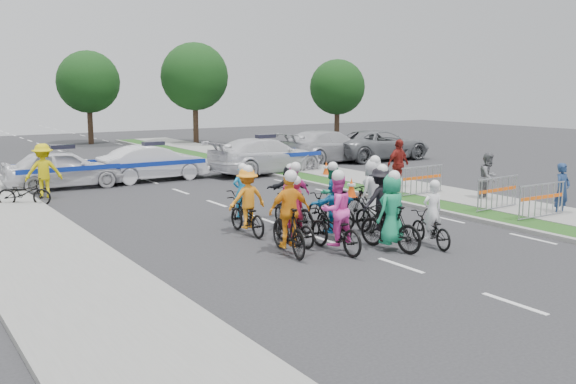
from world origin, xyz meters
TOP-DOWN VIEW (x-y plane):
  - ground at (0.00, 0.00)m, footprint 90.00×90.00m
  - curb_right at (5.10, 5.00)m, footprint 0.20×60.00m
  - grass_strip at (5.80, 5.00)m, footprint 1.20×60.00m
  - sidewalk_right at (7.60, 5.00)m, footprint 2.40×60.00m
  - sidewalk_left at (-6.50, 5.00)m, footprint 3.00×60.00m
  - rider_0 at (1.82, 0.91)m, footprint 0.88×1.72m
  - rider_1 at (0.72, 1.16)m, footprint 0.89×1.92m
  - rider_2 at (-0.49, 1.75)m, footprint 0.83×1.96m
  - rider_3 at (-1.54, 2.16)m, footprint 1.07×1.99m
  - rider_4 at (1.45, 2.41)m, footprint 1.07×1.90m
  - rider_5 at (0.31, 2.85)m, footprint 1.34×1.60m
  - rider_6 at (-0.91, 2.91)m, footprint 0.63×1.73m
  - rider_7 at (2.12, 3.48)m, footprint 0.94×1.99m
  - rider_8 at (1.08, 4.04)m, footprint 0.92×1.90m
  - rider_9 at (-0.08, 4.16)m, footprint 0.98×1.84m
  - rider_10 at (-1.35, 4.51)m, footprint 1.05×1.85m
  - rider_11 at (0.72, 5.64)m, footprint 1.38×1.64m
  - rider_12 at (-0.76, 5.87)m, footprint 0.89×1.79m
  - police_car_0 at (-3.44, 15.26)m, footprint 4.61×2.12m
  - police_car_1 at (0.25, 15.28)m, footprint 4.52×1.67m
  - police_car_2 at (5.29, 14.59)m, footprint 5.74×2.72m
  - civilian_sedan at (10.17, 16.46)m, footprint 6.02×3.08m
  - civilian_suv at (13.23, 15.98)m, footprint 5.83×2.81m
  - spectator_0 at (7.88, 1.43)m, footprint 0.60×0.40m
  - spectator_1 at (7.91, 4.25)m, footprint 0.92×0.77m
  - spectator_2 at (7.26, 8.01)m, footprint 1.17×0.60m
  - marshal_hiviz at (-4.58, 13.41)m, footprint 1.34×0.91m
  - barrier_0 at (6.70, 1.29)m, footprint 2.01×0.56m
  - barrier_1 at (6.70, 2.87)m, footprint 2.02×0.61m
  - barrier_2 at (6.70, 6.16)m, footprint 2.01×0.53m
  - cone_0 at (4.61, 7.53)m, footprint 0.40×0.40m
  - cone_1 at (6.86, 12.11)m, footprint 0.40×0.40m
  - parked_bike at (-5.52, 12.02)m, footprint 1.80×1.39m
  - tree_1 at (9.00, 30.00)m, footprint 4.55×4.55m
  - tree_2 at (18.00, 26.00)m, footprint 3.85×3.85m
  - tree_4 at (3.00, 34.00)m, footprint 4.20×4.20m

SIDE VIEW (x-z plane):
  - ground at x=0.00m, z-range 0.00..0.00m
  - grass_strip at x=5.80m, z-range 0.00..0.11m
  - curb_right at x=5.10m, z-range 0.00..0.12m
  - sidewalk_right at x=7.60m, z-range 0.00..0.13m
  - sidewalk_left at x=-6.50m, z-range 0.00..0.13m
  - cone_0 at x=4.61m, z-range -0.01..0.69m
  - cone_1 at x=6.86m, z-range -0.01..0.69m
  - parked_bike at x=-5.52m, z-range 0.00..0.91m
  - rider_0 at x=1.82m, z-range -0.28..1.39m
  - barrier_0 at x=6.70m, z-range 0.00..1.12m
  - barrier_1 at x=6.70m, z-range 0.00..1.12m
  - barrier_2 at x=6.70m, z-range 0.00..1.12m
  - rider_12 at x=-0.76m, z-range -0.29..1.46m
  - rider_6 at x=-0.91m, z-range -0.29..1.46m
  - rider_8 at x=1.08m, z-range -0.24..1.62m
  - rider_5 at x=0.31m, z-range -0.12..1.54m
  - rider_11 at x=0.72m, z-range -0.12..1.54m
  - rider_10 at x=-1.35m, z-range -0.21..1.67m
  - rider_9 at x=-0.08m, z-range -0.22..1.69m
  - rider_2 at x=-0.49m, z-range -0.26..1.73m
  - police_car_1 at x=0.25m, z-range 0.00..1.48m
  - rider_4 at x=1.45m, z-range -0.22..1.71m
  - rider_1 at x=0.72m, z-range -0.22..1.74m
  - police_car_0 at x=-3.44m, z-range 0.00..1.53m
  - rider_3 at x=-1.54m, z-range -0.24..1.78m
  - rider_7 at x=2.12m, z-range -0.23..1.79m
  - civilian_suv at x=13.23m, z-range 0.00..1.60m
  - police_car_2 at x=5.29m, z-range 0.00..1.61m
  - spectator_0 at x=7.88m, z-range 0.00..1.62m
  - civilian_sedan at x=10.17m, z-range 0.00..1.67m
  - spectator_1 at x=7.91m, z-range 0.00..1.70m
  - spectator_2 at x=7.26m, z-range 0.00..1.92m
  - marshal_hiviz at x=-4.58m, z-range 0.00..1.92m
  - tree_2 at x=18.00m, z-range 0.95..6.72m
  - tree_4 at x=3.00m, z-range 1.04..7.34m
  - tree_1 at x=9.00m, z-range 1.12..7.95m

